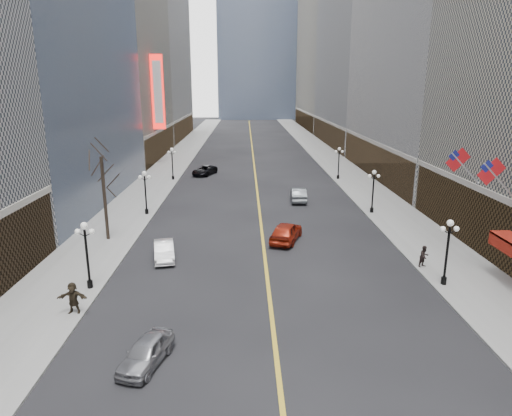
{
  "coord_description": "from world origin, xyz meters",
  "views": [
    {
      "loc": [
        -1.49,
        2.01,
        13.07
      ],
      "look_at": [
        -0.99,
        23.07,
        7.4
      ],
      "focal_mm": 32.0,
      "sensor_mm": 36.0,
      "label": 1
    }
  ],
  "objects_px": {
    "streetlamp_west_1": "(86,248)",
    "streetlamp_east_3": "(339,160)",
    "streetlamp_east_2": "(373,187)",
    "car_nb_mid": "(164,251)",
    "car_nb_far": "(205,170)",
    "car_sb_far": "(298,195)",
    "streetlamp_west_2": "(145,188)",
    "car_sb_mid": "(286,232)",
    "streetlamp_west_3": "(172,160)",
    "streetlamp_east_1": "(448,245)",
    "car_nb_near": "(146,352)"
  },
  "relations": [
    {
      "from": "streetlamp_east_2",
      "to": "streetlamp_west_1",
      "type": "xyz_separation_m",
      "value": [
        -23.6,
        -18.0,
        0.0
      ]
    },
    {
      "from": "car_nb_far",
      "to": "streetlamp_east_2",
      "type": "bearing_deg",
      "value": -27.31
    },
    {
      "from": "car_nb_mid",
      "to": "car_nb_far",
      "type": "xyz_separation_m",
      "value": [
        0.18,
        34.58,
        0.01
      ]
    },
    {
      "from": "streetlamp_west_1",
      "to": "streetlamp_west_2",
      "type": "height_order",
      "value": "same"
    },
    {
      "from": "streetlamp_west_2",
      "to": "car_sb_mid",
      "type": "relative_size",
      "value": 0.9
    },
    {
      "from": "streetlamp_east_1",
      "to": "car_sb_far",
      "type": "bearing_deg",
      "value": 106.85
    },
    {
      "from": "car_nb_mid",
      "to": "streetlamp_east_1",
      "type": "bearing_deg",
      "value": -26.67
    },
    {
      "from": "car_nb_far",
      "to": "streetlamp_west_2",
      "type": "bearing_deg",
      "value": -79.42
    },
    {
      "from": "car_nb_mid",
      "to": "car_sb_far",
      "type": "xyz_separation_m",
      "value": [
        12.51,
        18.11,
        0.1
      ]
    },
    {
      "from": "car_nb_mid",
      "to": "streetlamp_west_1",
      "type": "bearing_deg",
      "value": -137.19
    },
    {
      "from": "streetlamp_east_3",
      "to": "streetlamp_west_2",
      "type": "xyz_separation_m",
      "value": [
        -23.6,
        -18.0,
        0.0
      ]
    },
    {
      "from": "streetlamp_east_2",
      "to": "streetlamp_west_1",
      "type": "bearing_deg",
      "value": -142.67
    },
    {
      "from": "car_nb_far",
      "to": "car_sb_far",
      "type": "relative_size",
      "value": 1.05
    },
    {
      "from": "streetlamp_east_1",
      "to": "car_sb_mid",
      "type": "xyz_separation_m",
      "value": [
        -9.8,
        9.42,
        -2.04
      ]
    },
    {
      "from": "streetlamp_east_1",
      "to": "streetlamp_west_2",
      "type": "xyz_separation_m",
      "value": [
        -23.6,
        18.0,
        0.0
      ]
    },
    {
      "from": "streetlamp_east_1",
      "to": "car_sb_mid",
      "type": "height_order",
      "value": "streetlamp_east_1"
    },
    {
      "from": "streetlamp_east_2",
      "to": "streetlamp_west_3",
      "type": "bearing_deg",
      "value": 142.67
    },
    {
      "from": "streetlamp_east_2",
      "to": "car_nb_near",
      "type": "height_order",
      "value": "streetlamp_east_2"
    },
    {
      "from": "streetlamp_west_1",
      "to": "car_nb_far",
      "type": "relative_size",
      "value": 0.89
    },
    {
      "from": "streetlamp_east_3",
      "to": "car_sb_mid",
      "type": "bearing_deg",
      "value": -110.24
    },
    {
      "from": "streetlamp_west_1",
      "to": "streetlamp_east_3",
      "type": "bearing_deg",
      "value": 56.75
    },
    {
      "from": "car_nb_mid",
      "to": "car_sb_far",
      "type": "height_order",
      "value": "car_sb_far"
    },
    {
      "from": "car_sb_far",
      "to": "streetlamp_west_2",
      "type": "bearing_deg",
      "value": 21.27
    },
    {
      "from": "car_nb_near",
      "to": "car_sb_far",
      "type": "bearing_deg",
      "value": 86.98
    },
    {
      "from": "car_nb_mid",
      "to": "car_nb_far",
      "type": "relative_size",
      "value": 0.83
    },
    {
      "from": "streetlamp_west_3",
      "to": "car_sb_mid",
      "type": "xyz_separation_m",
      "value": [
        13.8,
        -26.58,
        -2.04
      ]
    },
    {
      "from": "streetlamp_east_3",
      "to": "car_sb_mid",
      "type": "distance_m",
      "value": 28.41
    },
    {
      "from": "streetlamp_east_2",
      "to": "car_nb_mid",
      "type": "distance_m",
      "value": 23.41
    },
    {
      "from": "car_nb_near",
      "to": "car_nb_far",
      "type": "relative_size",
      "value": 0.77
    },
    {
      "from": "streetlamp_east_3",
      "to": "streetlamp_west_2",
      "type": "relative_size",
      "value": 1.0
    },
    {
      "from": "streetlamp_west_1",
      "to": "streetlamp_west_2",
      "type": "distance_m",
      "value": 18.0
    },
    {
      "from": "streetlamp_west_2",
      "to": "car_nb_near",
      "type": "xyz_separation_m",
      "value": [
        5.47,
        -26.49,
        -2.24
      ]
    },
    {
      "from": "car_sb_mid",
      "to": "car_sb_far",
      "type": "distance_m",
      "value": 14.39
    },
    {
      "from": "car_sb_mid",
      "to": "car_sb_far",
      "type": "height_order",
      "value": "car_sb_mid"
    },
    {
      "from": "streetlamp_east_2",
      "to": "car_nb_far",
      "type": "bearing_deg",
      "value": 131.45
    },
    {
      "from": "streetlamp_east_1",
      "to": "car_nb_mid",
      "type": "xyz_separation_m",
      "value": [
        -19.64,
        5.45,
        -2.21
      ]
    },
    {
      "from": "car_nb_mid",
      "to": "car_nb_near",
      "type": "bearing_deg",
      "value": -94.97
    },
    {
      "from": "streetlamp_west_1",
      "to": "car_nb_mid",
      "type": "relative_size",
      "value": 1.07
    },
    {
      "from": "streetlamp_east_2",
      "to": "car_nb_mid",
      "type": "bearing_deg",
      "value": -147.41
    },
    {
      "from": "streetlamp_east_2",
      "to": "streetlamp_west_3",
      "type": "relative_size",
      "value": 1.0
    },
    {
      "from": "streetlamp_east_1",
      "to": "car_nb_mid",
      "type": "distance_m",
      "value": 20.5
    },
    {
      "from": "car_nb_near",
      "to": "car_sb_far",
      "type": "relative_size",
      "value": 0.81
    },
    {
      "from": "car_nb_near",
      "to": "streetlamp_east_2",
      "type": "bearing_deg",
      "value": 71.53
    },
    {
      "from": "streetlamp_east_2",
      "to": "car_sb_mid",
      "type": "relative_size",
      "value": 0.9
    },
    {
      "from": "streetlamp_west_3",
      "to": "car_nb_far",
      "type": "xyz_separation_m",
      "value": [
        4.14,
        4.03,
        -2.2
      ]
    },
    {
      "from": "car_nb_near",
      "to": "car_sb_mid",
      "type": "bearing_deg",
      "value": 80.97
    },
    {
      "from": "car_nb_far",
      "to": "car_sb_far",
      "type": "height_order",
      "value": "car_sb_far"
    },
    {
      "from": "streetlamp_east_1",
      "to": "car_nb_far",
      "type": "height_order",
      "value": "streetlamp_east_1"
    },
    {
      "from": "streetlamp_east_1",
      "to": "car_nb_mid",
      "type": "height_order",
      "value": "streetlamp_east_1"
    },
    {
      "from": "streetlamp_west_3",
      "to": "streetlamp_east_1",
      "type": "bearing_deg",
      "value": -56.75
    }
  ]
}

